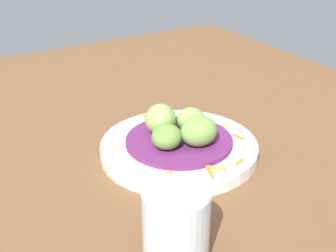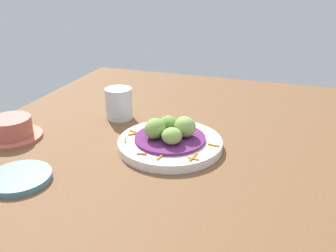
{
  "view_description": "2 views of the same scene",
  "coord_description": "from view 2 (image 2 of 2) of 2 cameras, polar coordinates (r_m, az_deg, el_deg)",
  "views": [
    {
      "loc": [
        29.18,
        57.27,
        37.56
      ],
      "look_at": [
        -3.24,
        5.01,
        6.78
      ],
      "focal_mm": 50.25,
      "sensor_mm": 36.0,
      "label": 1
    },
    {
      "loc": [
        -73.07,
        -16.36,
        39.08
      ],
      "look_at": [
        -3.0,
        6.86,
        6.45
      ],
      "focal_mm": 38.06,
      "sensor_mm": 36.0,
      "label": 2
    }
  ],
  "objects": [
    {
      "name": "table_surface",
      "position": [
        0.84,
        5.1,
        -3.21
      ],
      "size": [
        110.0,
        110.0,
        2.0
      ],
      "primitive_type": "cube",
      "color": "brown",
      "rests_on": "ground"
    },
    {
      "name": "main_plate",
      "position": [
        0.8,
        0.33,
        -2.83
      ],
      "size": [
        23.53,
        23.53,
        1.93
      ],
      "primitive_type": "cylinder",
      "color": "white",
      "rests_on": "table_surface"
    },
    {
      "name": "cabbage_bed",
      "position": [
        0.8,
        0.34,
        -1.98
      ],
      "size": [
        15.97,
        15.97,
        0.71
      ],
      "primitive_type": "cylinder",
      "color": "#60235B",
      "rests_on": "main_plate"
    },
    {
      "name": "carrot_garnish",
      "position": [
        0.78,
        -1.2,
        -2.63
      ],
      "size": [
        18.31,
        21.91,
        0.4
      ],
      "color": "orange",
      "rests_on": "main_plate"
    },
    {
      "name": "guac_scoop_left",
      "position": [
        0.78,
        -2.07,
        -0.39
      ],
      "size": [
        5.84,
        5.03,
        4.49
      ],
      "primitive_type": "ellipsoid",
      "rotation": [
        0.0,
        0.0,
        3.06
      ],
      "color": "#759E47",
      "rests_on": "cabbage_bed"
    },
    {
      "name": "guac_scoop_center",
      "position": [
        0.76,
        0.63,
        -1.6
      ],
      "size": [
        4.65,
        4.63,
        3.61
      ],
      "primitive_type": "ellipsoid",
      "rotation": [
        0.0,
        0.0,
        3.19
      ],
      "color": "#84A851",
      "rests_on": "cabbage_bed"
    },
    {
      "name": "guac_scoop_right",
      "position": [
        0.79,
        2.74,
        -0.13
      ],
      "size": [
        6.86,
        6.94,
        4.63
      ],
      "primitive_type": "ellipsoid",
      "rotation": [
        0.0,
        0.0,
        0.91
      ],
      "color": "#84A851",
      "rests_on": "cabbage_bed"
    },
    {
      "name": "guac_scoop_back",
      "position": [
        0.82,
        0.07,
        0.38
      ],
      "size": [
        6.23,
        6.21,
        3.61
      ],
      "primitive_type": "ellipsoid",
      "rotation": [
        0.0,
        0.0,
        2.27
      ],
      "color": "olive",
      "rests_on": "cabbage_bed"
    },
    {
      "name": "side_plate_small",
      "position": [
        0.74,
        -22.68,
        -7.67
      ],
      "size": [
        12.03,
        12.03,
        1.22
      ],
      "primitive_type": "cylinder",
      "color": "teal",
      "rests_on": "table_surface"
    },
    {
      "name": "terracotta_bowl",
      "position": [
        0.92,
        -23.77,
        -0.5
      ],
      "size": [
        13.74,
        13.74,
        5.22
      ],
      "color": "#B75B4C",
      "rests_on": "table_surface"
    },
    {
      "name": "water_glass",
      "position": [
        0.96,
        -7.86,
        3.6
      ],
      "size": [
        7.17,
        7.17,
        8.32
      ],
      "primitive_type": "cylinder",
      "color": "silver",
      "rests_on": "table_surface"
    }
  ]
}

